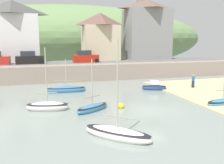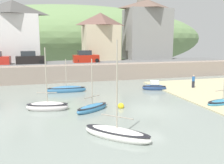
# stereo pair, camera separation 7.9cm
# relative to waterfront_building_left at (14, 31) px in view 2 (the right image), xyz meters

# --- Properties ---
(quay_seawall) EXTENTS (48.00, 9.40, 2.40)m
(quay_seawall) POSITION_rel_waterfront_building_left_xyz_m (12.99, -7.70, -6.11)
(quay_seawall) COLOR gray
(quay_seawall) RESTS_ON ground
(hillside_backdrop) EXTENTS (80.00, 44.00, 18.45)m
(hillside_backdrop) POSITION_rel_waterfront_building_left_xyz_m (13.87, 30.00, -1.01)
(hillside_backdrop) COLOR #6A8B55
(hillside_backdrop) RESTS_ON ground
(waterfront_building_left) EXTENTS (8.31, 5.24, 9.97)m
(waterfront_building_left) POSITION_rel_waterfront_building_left_xyz_m (0.00, 0.00, 0.00)
(waterfront_building_left) COLOR silver
(waterfront_building_left) RESTS_ON ground
(waterfront_building_centre) EXTENTS (6.48, 5.67, 8.41)m
(waterfront_building_centre) POSITION_rel_waterfront_building_left_xyz_m (14.70, -0.00, -0.78)
(waterfront_building_centre) COLOR beige
(waterfront_building_centre) RESTS_ON ground
(waterfront_building_right) EXTENTS (8.43, 6.08, 11.09)m
(waterfront_building_right) POSITION_rel_waterfront_building_left_xyz_m (23.80, 0.00, 0.54)
(waterfront_building_right) COLOR gray
(waterfront_building_right) RESTS_ON ground
(church_with_spire) EXTENTS (3.00, 3.00, 14.27)m
(church_with_spire) POSITION_rel_waterfront_building_left_xyz_m (24.21, 4.00, 2.29)
(church_with_spire) COLOR tan
(church_with_spire) RESTS_ON ground
(sailboat_tall_mast) EXTENTS (4.60, 1.20, 4.09)m
(sailboat_tall_mast) POSITION_rel_waterfront_building_left_xyz_m (6.80, -15.66, -7.16)
(sailboat_tall_mast) COLOR teal
(sailboat_tall_mast) RESTS_ON ground
(sailboat_white_hull) EXTENTS (3.97, 1.94, 6.08)m
(sailboat_white_hull) POSITION_rel_waterfront_building_left_xyz_m (20.45, -25.28, -7.23)
(sailboat_white_hull) COLOR teal
(sailboat_white_hull) RESTS_ON ground
(sailboat_far_left) EXTENTS (3.84, 2.07, 5.61)m
(sailboat_far_left) POSITION_rel_waterfront_building_left_xyz_m (4.48, -22.60, -7.15)
(sailboat_far_left) COLOR silver
(sailboat_far_left) RESTS_ON ground
(fishing_boat_green) EXTENTS (3.09, 1.97, 1.33)m
(fishing_boat_green) POSITION_rel_waterfront_building_left_xyz_m (17.24, -17.25, -7.14)
(fishing_boat_green) COLOR navy
(fishing_boat_green) RESTS_ON ground
(sailboat_blue_trim) EXTENTS (4.14, 4.06, 6.23)m
(sailboat_blue_trim) POSITION_rel_waterfront_building_left_xyz_m (8.45, -30.18, -7.17)
(sailboat_blue_trim) COLOR white
(sailboat_blue_trim) RESTS_ON ground
(motorboat_with_cabin) EXTENTS (3.41, 2.65, 4.64)m
(motorboat_with_cabin) POSITION_rel_waterfront_building_left_xyz_m (8.17, -23.99, -7.20)
(motorboat_with_cabin) COLOR teal
(motorboat_with_cabin) RESTS_ON ground
(parked_car_by_wall) EXTENTS (4.22, 2.01, 1.95)m
(parked_car_by_wall) POSITION_rel_waterfront_building_left_xyz_m (2.41, -4.50, -4.27)
(parked_car_by_wall) COLOR black
(parked_car_by_wall) RESTS_ON ground
(parked_car_end_of_row) EXTENTS (4.17, 1.87, 1.95)m
(parked_car_end_of_row) POSITION_rel_waterfront_building_left_xyz_m (11.07, -4.50, -4.27)
(parked_car_end_of_row) COLOR #B42212
(parked_car_end_of_row) RESTS_ON ground
(person_on_slipway) EXTENTS (0.34, 0.34, 1.62)m
(person_on_slipway) POSITION_rel_waterfront_building_left_xyz_m (22.31, -17.81, -6.48)
(person_on_slipway) COLOR #282833
(person_on_slipway) RESTS_ON ground
(mooring_buoy) EXTENTS (0.57, 0.57, 0.57)m
(mooring_buoy) POSITION_rel_waterfront_building_left_xyz_m (10.80, -23.80, -7.30)
(mooring_buoy) COLOR yellow
(mooring_buoy) RESTS_ON ground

